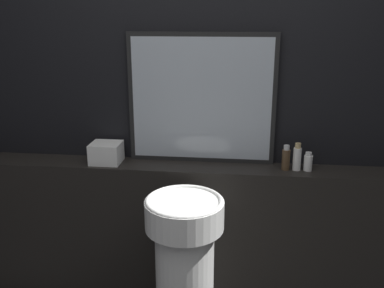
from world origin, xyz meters
TOP-DOWN VIEW (x-y plane):
  - wall_back at (0.00, 1.54)m, footprint 8.00×0.06m
  - vanity_counter at (0.00, 1.40)m, footprint 2.96×0.22m
  - pedestal_sink at (0.00, 1.01)m, footprint 0.39×0.39m
  - mirror at (0.04, 1.49)m, footprint 0.84×0.03m
  - towel_stack at (-0.51, 1.40)m, footprint 0.17×0.16m
  - shampoo_bottle at (0.52, 1.40)m, footprint 0.04×0.04m
  - conditioner_bottle at (0.58, 1.40)m, footprint 0.04×0.04m
  - lotion_bottle at (0.64, 1.40)m, footprint 0.05×0.05m

SIDE VIEW (x-z plane):
  - vanity_counter at x=0.00m, z-range 0.00..0.92m
  - pedestal_sink at x=0.00m, z-range 0.05..0.94m
  - lotion_bottle at x=0.64m, z-range 0.91..1.02m
  - towel_stack at x=-0.51m, z-range 0.92..1.03m
  - shampoo_bottle at x=0.52m, z-range 0.91..1.05m
  - conditioner_bottle at x=0.58m, z-range 0.91..1.07m
  - wall_back at x=0.00m, z-range 0.00..2.50m
  - mirror at x=0.04m, z-range 0.92..1.66m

